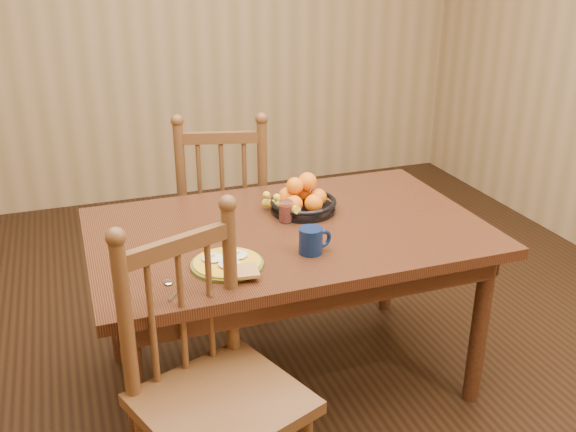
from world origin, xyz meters
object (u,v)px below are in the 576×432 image
object	(u,v)px
breakfast_plate	(228,263)
fruit_bowl	(302,200)
chair_near	(213,390)
dining_table	(288,246)
coffee_mug	(312,240)
chair_far	(224,213)

from	to	relation	value
breakfast_plate	fruit_bowl	xyz separation A→B (m)	(0.43, 0.40, 0.04)
chair_near	dining_table	bearing A→B (deg)	31.72
chair_near	coffee_mug	world-z (taller)	chair_near
dining_table	fruit_bowl	xyz separation A→B (m)	(0.11, 0.14, 0.14)
dining_table	breakfast_plate	size ratio (longest dim) A/B	5.45
fruit_bowl	coffee_mug	bearing A→B (deg)	-105.41
chair_near	coffee_mug	bearing A→B (deg)	16.73
chair_far	breakfast_plate	world-z (taller)	chair_far
breakfast_plate	coffee_mug	distance (m)	0.33
chair_far	coffee_mug	distance (m)	1.06
breakfast_plate	fruit_bowl	distance (m)	0.59
dining_table	breakfast_plate	bearing A→B (deg)	-141.49
fruit_bowl	dining_table	bearing A→B (deg)	-128.68
breakfast_plate	chair_near	bearing A→B (deg)	-112.86
breakfast_plate	chair_far	bearing A→B (deg)	76.83
chair_near	coffee_mug	xyz separation A→B (m)	(0.48, 0.37, 0.29)
dining_table	coffee_mug	bearing A→B (deg)	-88.81
breakfast_plate	dining_table	bearing A→B (deg)	38.51
chair_far	fruit_bowl	bearing A→B (deg)	121.89
breakfast_plate	fruit_bowl	size ratio (longest dim) A/B	0.91
chair_far	fruit_bowl	distance (m)	0.72
breakfast_plate	coffee_mug	bearing A→B (deg)	0.70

